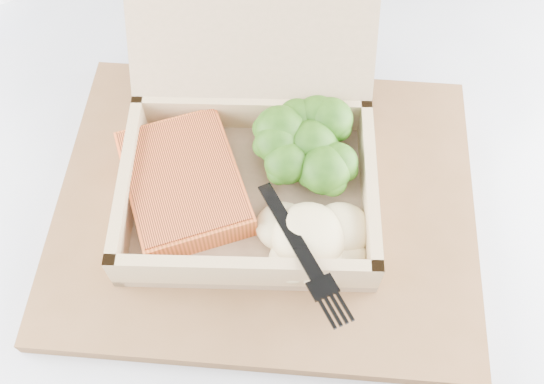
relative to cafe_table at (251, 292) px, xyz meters
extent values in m
cylinder|color=black|center=(0.00, 0.00, -0.20)|extent=(0.09, 0.09, 0.73)
cube|color=#B4B7BE|center=(0.00, 0.00, 0.18)|extent=(1.02, 1.02, 0.03)
cube|color=brown|center=(0.02, 0.01, 0.21)|extent=(0.43, 0.37, 0.02)
cube|color=#9F805F|center=(0.01, 0.01, 0.22)|extent=(0.24, 0.20, 0.01)
cube|color=tan|center=(-0.10, 0.02, 0.24)|extent=(0.03, 0.17, 0.04)
cube|color=tan|center=(0.11, -0.01, 0.24)|extent=(0.03, 0.17, 0.04)
cube|color=tan|center=(-0.01, -0.07, 0.24)|extent=(0.22, 0.04, 0.04)
cube|color=tan|center=(0.02, 0.08, 0.24)|extent=(0.22, 0.04, 0.04)
cube|color=#9F805F|center=(0.02, 0.14, 0.32)|extent=(0.23, 0.13, 0.15)
cube|color=orange|center=(-0.05, 0.02, 0.24)|extent=(0.12, 0.14, 0.03)
ellipsoid|color=beige|center=(0.05, -0.05, 0.24)|extent=(0.10, 0.09, 0.03)
cube|color=black|center=(0.02, 0.00, 0.25)|extent=(0.04, 0.10, 0.02)
cube|color=black|center=(0.04, -0.07, 0.25)|extent=(0.03, 0.05, 0.01)
cube|color=white|center=(0.05, 0.21, 0.20)|extent=(0.12, 0.14, 0.00)
camera|label=1|loc=(-0.01, -0.26, 0.69)|focal=40.00mm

